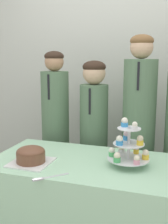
{
  "coord_description": "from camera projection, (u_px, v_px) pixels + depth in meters",
  "views": [
    {
      "loc": [
        0.54,
        -1.39,
        1.45
      ],
      "look_at": [
        -0.05,
        0.39,
        1.1
      ],
      "focal_mm": 45.0,
      "sensor_mm": 36.0,
      "label": 1
    }
  ],
  "objects": [
    {
      "name": "round_cake",
      "position": [
        31.0,
        155.0,
        1.88
      ],
      "size": [
        0.26,
        0.26,
        0.12
      ],
      "color": "white",
      "rests_on": "table"
    },
    {
      "name": "cupcake_stand",
      "position": [
        128.0,
        146.0,
        1.83
      ],
      "size": [
        0.28,
        0.28,
        0.32
      ],
      "color": "silver",
      "rests_on": "table"
    },
    {
      "name": "wall_back",
      "position": [
        123.0,
        69.0,
        2.9
      ],
      "size": [
        9.0,
        0.06,
        2.7
      ],
      "color": "silver",
      "rests_on": "ground_plane"
    },
    {
      "name": "cake_knife",
      "position": [
        45.0,
        178.0,
        1.65
      ],
      "size": [
        0.17,
        0.17,
        0.01
      ],
      "rotation": [
        0.0,
        0.0,
        0.78
      ],
      "color": "silver",
      "rests_on": "table"
    },
    {
      "name": "student_1",
      "position": [
        94.0,
        142.0,
        2.53
      ],
      "size": [
        0.25,
        0.26,
        1.44
      ],
      "color": "#567556",
      "rests_on": "ground_plane"
    },
    {
      "name": "student_0",
      "position": [
        56.0,
        136.0,
        2.64
      ],
      "size": [
        0.25,
        0.26,
        1.52
      ],
      "color": "#567556",
      "rests_on": "ground_plane"
    },
    {
      "name": "table",
      "position": [
        89.0,
        212.0,
        1.99
      ],
      "size": [
        1.36,
        0.71,
        0.76
      ],
      "color": "#A8DBB2",
      "rests_on": "ground_plane"
    },
    {
      "name": "student_2",
      "position": [
        138.0,
        137.0,
        2.39
      ],
      "size": [
        0.28,
        0.28,
        1.64
      ],
      "color": "#567556",
      "rests_on": "ground_plane"
    }
  ]
}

